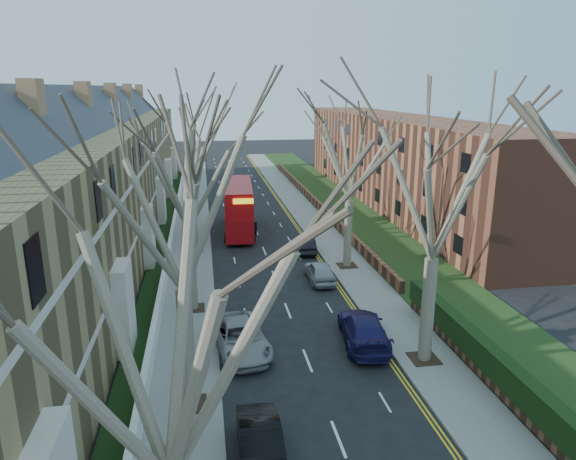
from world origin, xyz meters
name	(u,v)px	position (x,y,z in m)	size (l,w,h in m)	color
pavement_left	(193,218)	(-6.00, 39.00, 0.06)	(3.00, 102.00, 0.12)	slate
pavement_right	(306,214)	(6.00, 39.00, 0.06)	(3.00, 102.00, 0.12)	slate
terrace_left	(96,182)	(-13.65, 31.00, 5.53)	(9.70, 78.00, 13.60)	#9B834E
flats_right	(397,160)	(17.46, 43.00, 4.98)	(13.97, 54.00, 10.00)	brown
wall_hedge_right	(539,409)	(7.70, 2.00, 1.12)	(0.70, 24.00, 1.80)	brown
front_wall_left	(172,235)	(-7.65, 31.00, 0.62)	(0.30, 78.00, 1.00)	white
grass_verge_right	(347,211)	(10.50, 39.00, 0.15)	(6.00, 102.00, 0.06)	#1D3413
tree_left_near	(157,313)	(-5.70, -4.00, 8.93)	(9.80, 9.80, 13.73)	brown
tree_left_mid	(177,186)	(-5.70, 6.00, 9.56)	(10.50, 10.50, 14.71)	brown
tree_left_far	(185,159)	(-5.70, 16.00, 9.24)	(10.15, 10.15, 14.22)	brown
tree_left_dist	(189,135)	(-5.70, 28.00, 9.56)	(10.50, 10.50, 14.71)	brown
tree_right_mid	(439,170)	(5.70, 8.00, 9.56)	(10.50, 10.50, 14.71)	brown
tree_right_far	(351,144)	(5.70, 22.00, 9.24)	(10.15, 10.15, 14.22)	brown
double_decker_bus	(239,209)	(-1.58, 33.27, 2.19)	(3.22, 10.78, 4.46)	#A70B10
car_left_mid	(261,445)	(-3.09, 2.21, 0.72)	(1.53, 4.38, 1.44)	black
car_left_far	(240,337)	(-3.22, 10.55, 0.76)	(2.52, 5.46, 1.52)	gray
car_right_near	(364,329)	(3.28, 10.30, 0.79)	(2.22, 5.47, 1.59)	#1A164D
car_right_mid	(320,271)	(3.02, 19.56, 0.72)	(1.69, 4.21, 1.43)	#9D9FA5
car_right_far	(305,244)	(3.33, 26.22, 0.65)	(1.39, 3.97, 1.31)	black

